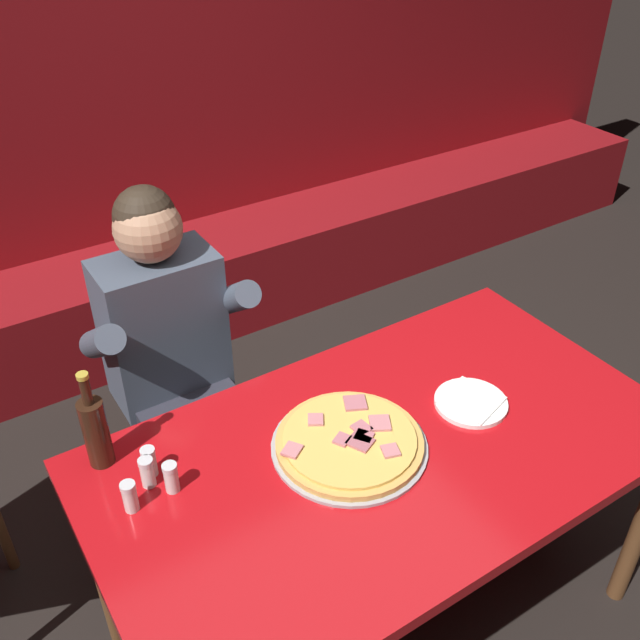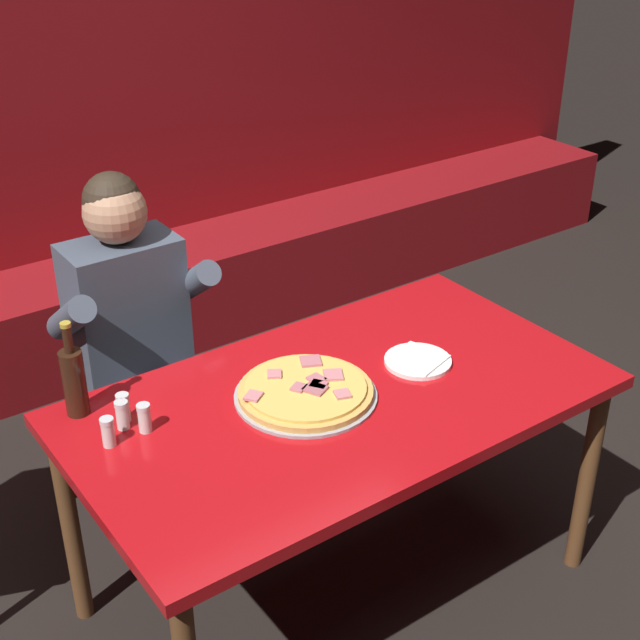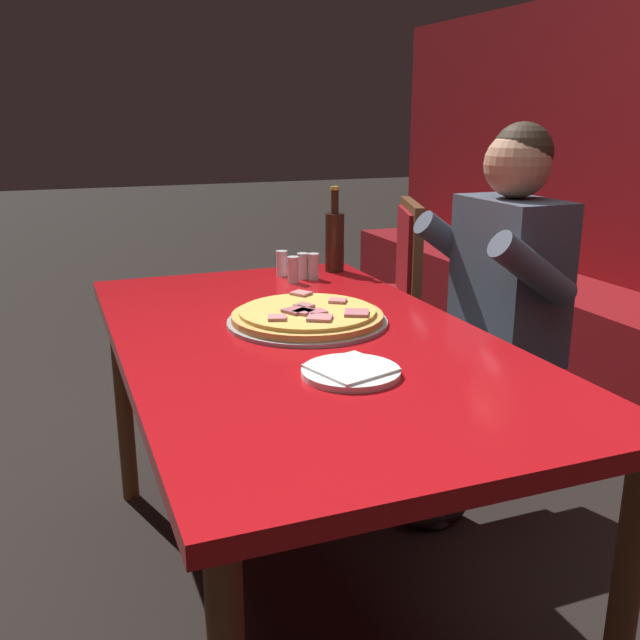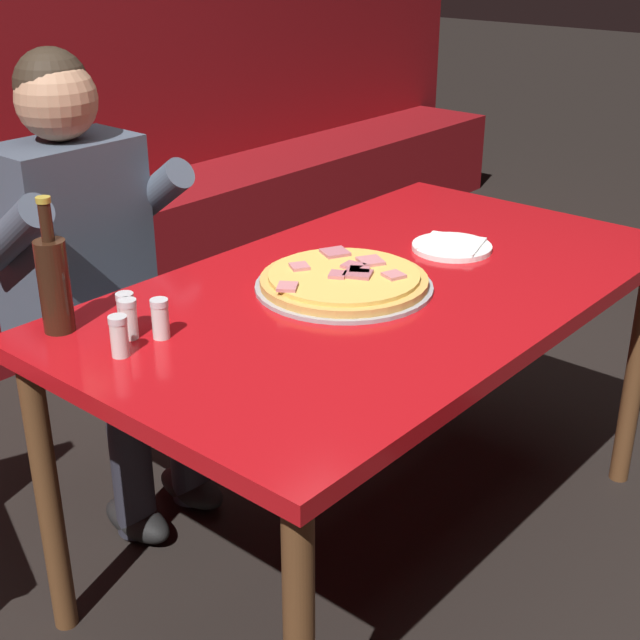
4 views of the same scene
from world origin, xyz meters
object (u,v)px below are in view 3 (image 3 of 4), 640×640
(pizza, at_px, (308,317))
(shaker_oregano, at_px, (282,265))
(plate_white_paper, at_px, (351,371))
(beer_bottle, at_px, (335,240))
(shaker_red_pepper_flakes, at_px, (303,267))
(shaker_parmesan, at_px, (293,271))
(main_dining_table, at_px, (302,363))
(shaker_black_pepper, at_px, (313,268))
(diner_seated_blue_shirt, at_px, (485,303))
(dining_chair_near_left, at_px, (381,288))

(pizza, xyz_separation_m, shaker_oregano, (-0.56, 0.11, 0.02))
(plate_white_paper, height_order, shaker_oregano, shaker_oregano)
(beer_bottle, bearing_deg, plate_white_paper, -20.26)
(shaker_red_pepper_flakes, xyz_separation_m, shaker_parmesan, (0.04, -0.05, 0.00))
(main_dining_table, relative_size, beer_bottle, 5.42)
(main_dining_table, xyz_separation_m, shaker_black_pepper, (-0.57, 0.24, 0.11))
(pizza, bearing_deg, shaker_black_pepper, 157.73)
(plate_white_paper, bearing_deg, shaker_black_pepper, 164.41)
(pizza, distance_m, beer_bottle, 0.66)
(shaker_oregano, xyz_separation_m, diner_seated_blue_shirt, (0.35, 0.58, -0.10))
(plate_white_paper, distance_m, shaker_black_pepper, 0.91)
(pizza, bearing_deg, beer_bottle, 151.60)
(beer_bottle, bearing_deg, shaker_red_pepper_flakes, -62.97)
(plate_white_paper, xyz_separation_m, shaker_black_pepper, (-0.87, 0.24, 0.03))
(main_dining_table, distance_m, shaker_parmesan, 0.58)
(shaker_oregano, relative_size, shaker_parmesan, 1.00)
(shaker_parmesan, xyz_separation_m, dining_chair_near_left, (-0.63, 0.62, -0.25))
(main_dining_table, xyz_separation_m, shaker_parmesan, (-0.54, 0.16, 0.11))
(pizza, xyz_separation_m, dining_chair_near_left, (-1.08, 0.74, -0.23))
(shaker_parmesan, bearing_deg, dining_chair_near_left, 135.11)
(beer_bottle, distance_m, shaker_black_pepper, 0.16)
(plate_white_paper, relative_size, dining_chair_near_left, 0.22)
(pizza, xyz_separation_m, plate_white_paper, (0.39, -0.05, -0.01))
(pizza, xyz_separation_m, diner_seated_blue_shirt, (-0.21, 0.69, -0.08))
(shaker_parmesan, height_order, diner_seated_blue_shirt, diner_seated_blue_shirt)
(beer_bottle, relative_size, shaker_oregano, 3.40)
(main_dining_table, xyz_separation_m, plate_white_paper, (0.30, 0.00, 0.08))
(shaker_black_pepper, xyz_separation_m, dining_chair_near_left, (-0.60, 0.54, -0.25))
(main_dining_table, xyz_separation_m, shaker_oregano, (-0.65, 0.16, 0.11))
(pizza, xyz_separation_m, shaker_red_pepper_flakes, (-0.50, 0.17, 0.02))
(beer_bottle, distance_m, shaker_red_pepper_flakes, 0.18)
(main_dining_table, distance_m, dining_chair_near_left, 1.42)
(shaker_black_pepper, relative_size, shaker_oregano, 1.00)
(shaker_black_pepper, height_order, shaker_oregano, same)
(shaker_black_pepper, distance_m, dining_chair_near_left, 0.85)
(shaker_red_pepper_flakes, bearing_deg, dining_chair_near_left, 135.41)
(shaker_black_pepper, height_order, diner_seated_blue_shirt, diner_seated_blue_shirt)
(main_dining_table, distance_m, plate_white_paper, 0.32)
(shaker_red_pepper_flakes, bearing_deg, shaker_parmesan, -48.56)
(pizza, relative_size, diner_seated_blue_shirt, 0.33)
(main_dining_table, distance_m, beer_bottle, 0.77)
(beer_bottle, bearing_deg, shaker_black_pepper, -51.10)
(shaker_black_pepper, xyz_separation_m, shaker_parmesan, (0.03, -0.08, 0.00))
(main_dining_table, bearing_deg, diner_seated_blue_shirt, 111.98)
(pizza, xyz_separation_m, shaker_parmesan, (-0.46, 0.12, 0.02))
(diner_seated_blue_shirt, bearing_deg, plate_white_paper, -50.77)
(shaker_black_pepper, height_order, shaker_parmesan, same)
(shaker_oregano, bearing_deg, shaker_black_pepper, 45.20)
(shaker_black_pepper, bearing_deg, plate_white_paper, -15.59)
(beer_bottle, bearing_deg, main_dining_table, -28.36)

